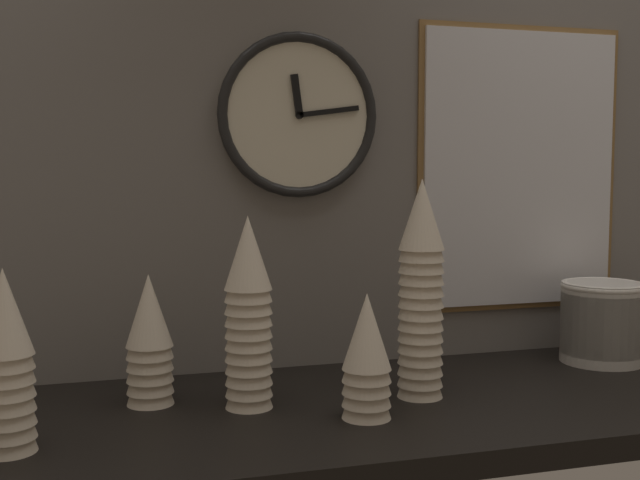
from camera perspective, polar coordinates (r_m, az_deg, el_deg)
ground_plane at (r=1.40m, az=5.32°, el=-11.83°), size 1.60×0.56×0.04m
wall_tiled_back at (r=1.60m, az=1.90°, el=10.06°), size 1.60×0.03×1.05m
cup_stack_center_right at (r=1.36m, az=7.19°, el=-3.46°), size 0.08×0.08×0.37m
cup_stack_far_left at (r=1.18m, az=-21.46°, el=-8.00°), size 0.08×0.08×0.26m
cup_stack_center at (r=1.26m, az=3.34°, el=-8.23°), size 0.08×0.08×0.20m
cup_stack_left at (r=1.35m, az=-12.03°, el=-6.93°), size 0.08×0.08×0.22m
cup_stack_center_left at (r=1.30m, az=-5.11°, el=-5.15°), size 0.08×0.08×0.31m
bowl_stack_far_right at (r=1.71m, az=19.43°, el=-5.43°), size 0.16×0.16×0.16m
wall_clock at (r=1.53m, az=-1.56°, el=8.86°), size 0.31×0.03×0.31m
menu_board at (r=1.73m, az=14.02°, el=4.92°), size 0.46×0.01×0.59m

